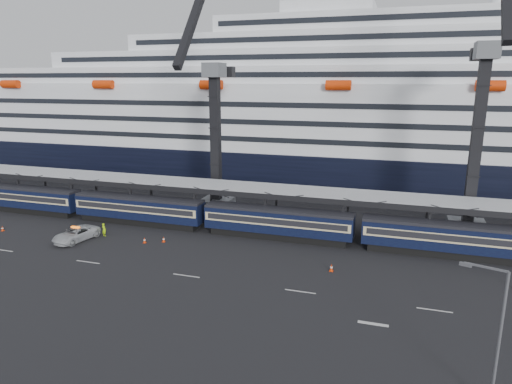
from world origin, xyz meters
TOP-DOWN VIEW (x-y plane):
  - ground at (0.00, 0.00)m, footprint 260.00×260.00m
  - lane_markings at (8.15, -5.23)m, footprint 111.00×4.27m
  - train at (-4.65, 10.00)m, footprint 133.05×3.00m
  - canopy at (0.00, 14.00)m, footprint 130.00×6.25m
  - cruise_ship at (-1.08, 45.99)m, footprint 214.09×28.84m
  - crane_dark_near at (-20.00, 18.59)m, footprint 4.50×17.75m
  - crane_dark_mid at (15.00, 17.59)m, footprint 4.50×18.24m
  - pickup_truck at (-31.86, 1.47)m, footprint 3.85×6.48m
  - worker at (-29.58, 4.01)m, footprint 0.71×0.57m
  - street_lamp at (12.26, -15.84)m, footprint 2.65×1.01m
  - traffic_cone_a at (-43.80, 1.63)m, footprint 0.36×0.36m
  - traffic_cone_b at (-23.25, 3.30)m, footprint 0.36×0.36m
  - traffic_cone_c at (-21.16, 4.31)m, footprint 0.36×0.36m
  - traffic_cone_d at (0.09, 1.67)m, footprint 0.42×0.42m

SIDE VIEW (x-z plane):
  - ground at x=0.00m, z-range 0.00..0.00m
  - lane_markings at x=8.15m, z-range 0.00..0.02m
  - traffic_cone_a at x=-43.80m, z-range 0.00..0.71m
  - traffic_cone_b at x=-23.25m, z-range 0.00..0.72m
  - traffic_cone_c at x=-21.16m, z-range 0.00..0.72m
  - traffic_cone_d at x=0.09m, z-range -0.01..0.83m
  - pickup_truck at x=-31.86m, z-range 0.00..1.69m
  - worker at x=-29.58m, z-range 0.00..1.71m
  - train at x=-4.65m, z-range 0.18..4.23m
  - street_lamp at x=12.26m, z-range 0.66..9.68m
  - canopy at x=0.00m, z-range 2.49..8.01m
  - crane_dark_near at x=-20.00m, z-range -5.61..29.47m
  - cruise_ship at x=-1.08m, z-range -4.66..29.34m
  - crane_dark_mid at x=15.00m, z-range -6.46..33.18m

